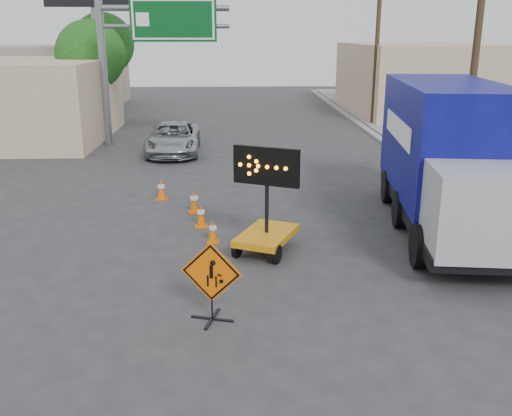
{
  "coord_description": "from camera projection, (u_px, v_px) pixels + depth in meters",
  "views": [
    {
      "loc": [
        -0.39,
        -10.0,
        5.31
      ],
      "look_at": [
        0.11,
        2.44,
        1.47
      ],
      "focal_mm": 40.0,
      "sensor_mm": 36.0,
      "label": 1
    }
  ],
  "objects": [
    {
      "name": "cone_c",
      "position": [
        194.0,
        201.0,
        17.48
      ],
      "size": [
        0.44,
        0.44,
        0.73
      ],
      "rotation": [
        0.0,
        0.0,
        0.22
      ],
      "color": "#E45C04",
      "rests_on": "ground"
    },
    {
      "name": "pickup_truck",
      "position": [
        174.0,
        138.0,
        26.01
      ],
      "size": [
        2.44,
        5.06,
        1.39
      ],
      "primitive_type": "imported",
      "rotation": [
        0.0,
        0.0,
        0.03
      ],
      "color": "#A9ACB0",
      "rests_on": "ground"
    },
    {
      "name": "construction_sign",
      "position": [
        211.0,
        280.0,
        10.77
      ],
      "size": [
        1.17,
        0.83,
        1.6
      ],
      "rotation": [
        0.0,
        0.0,
        -0.28
      ],
      "color": "black",
      "rests_on": "ground"
    },
    {
      "name": "highway_gantry",
      "position": [
        146.0,
        38.0,
        26.61
      ],
      "size": [
        6.18,
        0.38,
        6.9
      ],
      "color": "slate",
      "rests_on": "ground"
    },
    {
      "name": "utility_pole_near",
      "position": [
        476.0,
        52.0,
        19.6
      ],
      "size": [
        1.8,
        0.26,
        9.0
      ],
      "color": "#432F1C",
      "rests_on": "ground"
    },
    {
      "name": "cone_b",
      "position": [
        201.0,
        215.0,
        16.21
      ],
      "size": [
        0.39,
        0.39,
        0.69
      ],
      "rotation": [
        0.0,
        0.0,
        0.14
      ],
      "color": "#E45C04",
      "rests_on": "ground"
    },
    {
      "name": "building_right_far",
      "position": [
        425.0,
        78.0,
        39.6
      ],
      "size": [
        10.0,
        14.0,
        4.6
      ],
      "primitive_type": "cube",
      "color": "#CAAF92",
      "rests_on": "ground"
    },
    {
      "name": "storefront_left_far",
      "position": [
        36.0,
        76.0,
        42.37
      ],
      "size": [
        12.0,
        10.0,
        4.4
      ],
      "primitive_type": "cube",
      "color": "#A49389",
      "rests_on": "ground"
    },
    {
      "name": "sidewalk_right",
      "position": [
        452.0,
        154.0,
        25.79
      ],
      "size": [
        4.0,
        60.0,
        0.15
      ],
      "primitive_type": "cube",
      "color": "gray",
      "rests_on": "ground"
    },
    {
      "name": "cone_d",
      "position": [
        161.0,
        189.0,
        18.87
      ],
      "size": [
        0.42,
        0.42,
        0.7
      ],
      "rotation": [
        0.0,
        0.0,
        -0.2
      ],
      "color": "#E45C04",
      "rests_on": "ground"
    },
    {
      "name": "utility_pole_far",
      "position": [
        377.0,
        44.0,
        32.97
      ],
      "size": [
        1.8,
        0.26,
        9.0
      ],
      "color": "#432F1C",
      "rests_on": "ground"
    },
    {
      "name": "curb_right",
      "position": [
        402.0,
        154.0,
        25.71
      ],
      "size": [
        0.4,
        60.0,
        0.12
      ],
      "primitive_type": "cube",
      "color": "gray",
      "rests_on": "ground"
    },
    {
      "name": "ground",
      "position": [
        255.0,
        317.0,
        11.13
      ],
      "size": [
        100.0,
        100.0,
        0.0
      ],
      "primitive_type": "plane",
      "color": "#2D2D30",
      "rests_on": "ground"
    },
    {
      "name": "tree_left_near",
      "position": [
        91.0,
        55.0,
        30.6
      ],
      "size": [
        3.71,
        3.71,
        6.03
      ],
      "color": "#432F1C",
      "rests_on": "ground"
    },
    {
      "name": "cone_a",
      "position": [
        213.0,
        231.0,
        15.01
      ],
      "size": [
        0.32,
        0.32,
        0.63
      ],
      "rotation": [
        0.0,
        0.0,
        0.01
      ],
      "color": "#E45C04",
      "rests_on": "ground"
    },
    {
      "name": "box_truck",
      "position": [
        447.0,
        166.0,
        15.63
      ],
      "size": [
        3.52,
        8.72,
        4.02
      ],
      "rotation": [
        0.0,
        0.0,
        -0.12
      ],
      "color": "black",
      "rests_on": "ground"
    },
    {
      "name": "arrow_board",
      "position": [
        267.0,
        228.0,
        14.3
      ],
      "size": [
        1.82,
        2.19,
        2.69
      ],
      "rotation": [
        0.0,
        0.0,
        -0.43
      ],
      "color": "#C87D0B",
      "rests_on": "ground"
    },
    {
      "name": "tree_left_far",
      "position": [
        103.0,
        44.0,
        38.07
      ],
      "size": [
        4.1,
        4.1,
        6.66
      ],
      "color": "#432F1C",
      "rests_on": "ground"
    }
  ]
}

